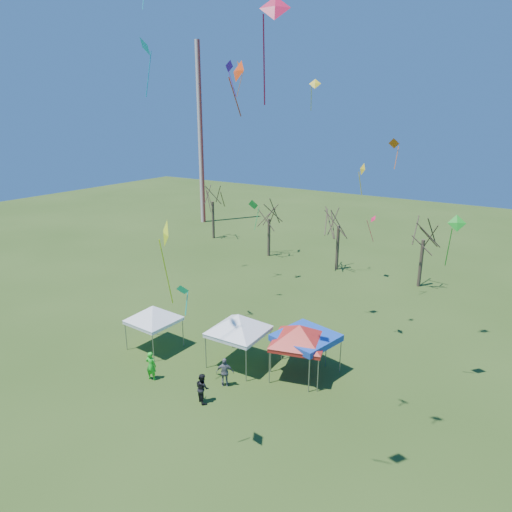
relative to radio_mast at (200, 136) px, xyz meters
The scene contains 26 objects.
ground 45.78m from the radio_mast, 50.53° to the right, with size 140.00×140.00×0.00m, color #2E4717.
radio_mast is the anchor object (origin of this frame).
tree_0 11.45m from the radio_mast, 42.77° to the right, with size 3.83×3.83×8.44m.
tree_1 20.72m from the radio_mast, 28.48° to the right, with size 3.42×3.42×7.54m.
tree_2 28.08m from the radio_mast, 20.57° to the right, with size 3.71×3.71×8.18m.
tree_3 36.04m from the radio_mast, 16.31° to the right, with size 3.59×3.59×7.91m.
tent_white_west 39.87m from the radio_mast, 55.50° to the right, with size 4.08×4.08×3.60m.
tent_white_mid 42.39m from the radio_mast, 47.49° to the right, with size 4.53×4.53×3.99m.
tent_red 44.38m from the radio_mast, 42.94° to the right, with size 4.22×4.22×3.86m.
tent_blue 44.40m from the radio_mast, 42.27° to the right, with size 3.88×3.88×2.56m.
person_grey 45.25m from the radio_mast, 48.96° to the right, with size 1.05×0.44×1.79m, color slate.
person_dark 46.62m from the radio_mast, 50.68° to the right, with size 0.84×0.66×1.73m, color black.
person_green 44.19m from the radio_mast, 54.81° to the right, with size 0.67×0.44×1.83m, color #21D326.
kite_2 20.79m from the radio_mast, 37.73° to the right, with size 1.18×1.57×3.43m.
kite_18 40.77m from the radio_mast, 36.10° to the right, with size 0.70×0.71×2.03m.
kite_13 26.39m from the radio_mast, 39.71° to the right, with size 1.11×0.80×2.81m.
kite_27 45.37m from the radio_mast, 47.93° to the right, with size 1.06×0.83×2.46m.
kite_5 49.81m from the radio_mast, 51.95° to the right, with size 1.04×0.84×3.59m.
kite_19 35.61m from the radio_mast, 25.33° to the right, with size 0.88×0.62×2.37m.
kite_22 31.94m from the radio_mast, 19.79° to the right, with size 1.06×1.07×2.74m.
kite_17 47.09m from the radio_mast, 33.70° to the right, with size 1.09×0.86×2.92m.
kite_8 36.50m from the radio_mast, 55.32° to the right, with size 1.40×1.20×3.58m.
kite_7 28.50m from the radio_mast, 45.05° to the right, with size 0.82×0.98×2.84m.
kite_24 37.52m from the radio_mast, 38.61° to the right, with size 0.93×0.79×2.01m.
kite_1 43.72m from the radio_mast, 51.89° to the right, with size 0.90×0.65×1.84m.
kite_0 53.05m from the radio_mast, 47.75° to the right, with size 1.10×0.97×3.08m.
Camera 1 is at (15.05, -17.68, 15.31)m, focal length 32.00 mm.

